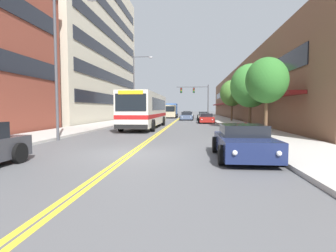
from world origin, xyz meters
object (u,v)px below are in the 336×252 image
city_bus (146,109)px  car_white_moving_second (188,115)px  street_lamp_left_near (62,56)px  fire_hydrant (245,129)px  car_red_parked_right_far (206,118)px  street_tree_right_far (232,93)px  car_navy_parked_right_foreground (243,142)px  street_lamp_left_far (136,83)px  traffic_signal_mast (197,95)px  street_tree_right_mid (251,86)px  box_truck (170,110)px  car_slate_blue_moving_third (187,116)px  street_tree_right_near (267,81)px  car_champagne_parked_right_end (204,117)px  car_beige_moving_lead (187,114)px  car_charcoal_parked_right_mid (203,116)px  car_black_parked_left_mid (152,116)px

city_bus → car_white_moving_second: 25.11m
street_lamp_left_near → fire_hydrant: bearing=14.3°
car_red_parked_right_far → street_tree_right_far: street_tree_right_far is taller
car_navy_parked_right_foreground → car_red_parked_right_far: bearing=90.3°
fire_hydrant → street_lamp_left_far: bearing=122.2°
traffic_signal_mast → fire_hydrant: bearing=-84.7°
car_white_moving_second → street_tree_right_mid: bearing=-75.1°
box_truck → car_slate_blue_moving_third: bearing=-70.4°
city_bus → car_red_parked_right_far: bearing=55.0°
car_navy_parked_right_foreground → street_lamp_left_near: bearing=153.7°
car_slate_blue_moving_third → street_lamp_left_far: street_lamp_left_far is taller
traffic_signal_mast → fire_hydrant: 29.30m
street_tree_right_near → street_tree_right_mid: size_ratio=0.78×
car_champagne_parked_right_end → car_beige_moving_lead: bearing=99.6°
street_lamp_left_far → car_champagne_parked_right_end: bearing=36.8°
box_truck → street_lamp_left_far: 18.27m
car_champagne_parked_right_end → car_beige_moving_lead: 18.27m
car_champagne_parked_right_end → traffic_signal_mast: size_ratio=0.75×
street_tree_right_far → car_red_parked_right_far: bearing=-134.0°
city_bus → car_champagne_parked_right_end: city_bus is taller
box_truck → fire_hydrant: (7.86, -34.95, -0.95)m
car_white_moving_second → street_tree_right_far: size_ratio=0.82×
car_champagne_parked_right_end → street_lamp_left_near: bearing=-108.9°
car_navy_parked_right_foreground → car_champagne_parked_right_end: car_navy_parked_right_foreground is taller
street_tree_right_mid → street_lamp_left_near: bearing=-138.8°
car_beige_moving_lead → traffic_signal_mast: traffic_signal_mast is taller
street_lamp_left_far → fire_hydrant: size_ratio=10.89×
car_slate_blue_moving_third → street_tree_right_mid: (6.48, -16.57, 3.43)m
car_charcoal_parked_right_mid → street_tree_right_mid: 22.26m
car_charcoal_parked_right_mid → street_lamp_left_near: size_ratio=0.56×
traffic_signal_mast → car_slate_blue_moving_third: bearing=-114.0°
car_navy_parked_right_foreground → street_tree_right_far: 28.52m
box_truck → fire_hydrant: 35.83m
car_champagne_parked_right_end → city_bus: bearing=-110.9°
traffic_signal_mast → car_white_moving_second: bearing=113.2°
car_navy_parked_right_foreground → box_truck: 42.82m
car_slate_blue_moving_third → street_tree_right_mid: size_ratio=0.71×
car_black_parked_left_mid → car_red_parked_right_far: car_black_parked_left_mid is taller
city_bus → street_tree_right_mid: size_ratio=2.09×
street_tree_right_far → car_champagne_parked_right_end: bearing=136.3°
box_truck → traffic_signal_mast: (5.16, -6.01, 2.77)m
street_lamp_left_near → fire_hydrant: street_lamp_left_near is taller
car_black_parked_left_mid → car_navy_parked_right_foreground: (8.75, -34.47, 0.02)m
car_white_moving_second → traffic_signal_mast: traffic_signal_mast is taller
car_white_moving_second → street_tree_right_far: bearing=-61.8°
city_bus → car_champagne_parked_right_end: 17.65m
car_red_parked_right_far → box_truck: bearing=108.8°
car_champagne_parked_right_end → street_tree_right_near: size_ratio=0.96×
car_slate_blue_moving_third → street_lamp_left_far: (-6.52, -7.85, 4.62)m
car_black_parked_left_mid → car_red_parked_right_far: 13.43m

